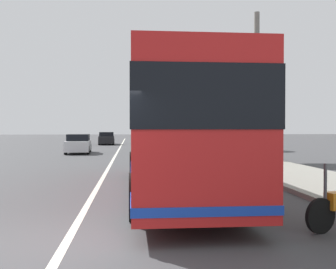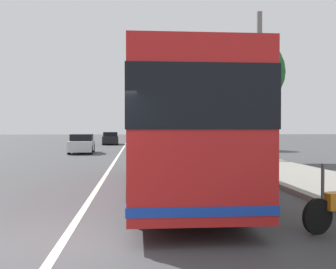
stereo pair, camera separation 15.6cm
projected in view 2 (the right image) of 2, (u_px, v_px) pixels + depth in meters
The scene contains 11 objects.
ground_plane at pixel (62, 242), 6.69m from camera, with size 220.00×220.00×0.00m, color #424244.
sidewalk_curb at pixel (282, 171), 17.26m from camera, with size 110.00×3.60×0.14m, color gray.
lane_divider_line at pixel (107, 174), 16.66m from camera, with size 110.00×0.16×0.01m, color silver.
coach_bus at pixel (172, 127), 11.92m from camera, with size 11.42×2.55×3.43m.
car_behind_bus at pixel (111, 138), 46.10m from camera, with size 4.77×1.96×1.44m.
car_oncoming at pixel (149, 140), 38.83m from camera, with size 4.34×2.00×1.49m.
car_ahead_same_lane at pixel (82, 144), 30.22m from camera, with size 4.37×1.98×1.44m.
car_far_distant at pixel (143, 137), 51.27m from camera, with size 4.53×1.82×1.50m.
roadside_tree_mid_block at pixel (251, 73), 22.84m from camera, with size 3.81×3.81×7.02m.
roadside_tree_far_block at pixel (211, 98), 36.65m from camera, with size 4.22×4.22×6.77m.
utility_pole at pixel (259, 87), 22.10m from camera, with size 0.30×0.30×8.35m, color slate.
Camera 2 is at (-6.78, -1.25, 1.93)m, focal length 42.63 mm.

